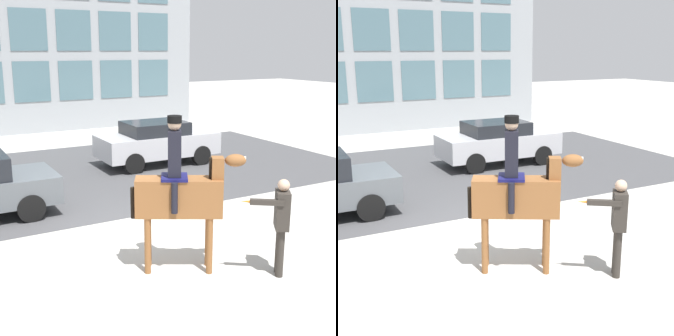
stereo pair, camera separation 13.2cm
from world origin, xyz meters
The scene contains 5 objects.
ground_plane centered at (0.00, 0.00, 0.00)m, with size 80.00×80.00×0.00m, color #B2AFA8.
road_surface centered at (0.00, 4.75, 0.00)m, with size 18.63×8.50×0.01m.
mounted_horse_lead centered at (0.02, -2.30, 1.42)m, with size 1.79×1.17×2.72m.
pedestrian_bystander centered at (1.39, -3.28, 1.00)m, with size 0.90×0.51×1.70m.
street_car_far_lane centered at (3.25, 4.86, 0.77)m, with size 3.98×1.80×1.45m.
Camera 1 is at (-3.80, -8.85, 3.77)m, focal length 50.00 mm.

